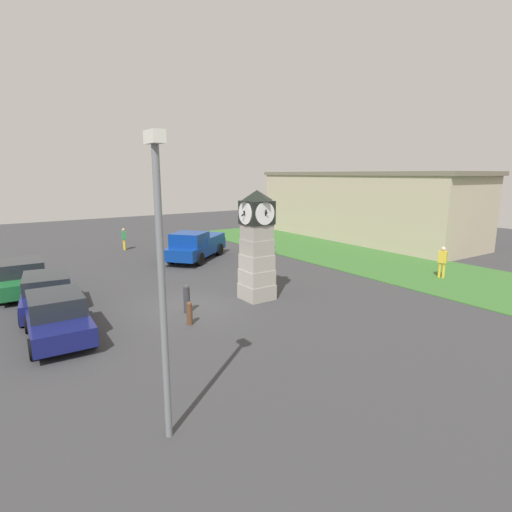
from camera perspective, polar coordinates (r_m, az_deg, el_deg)
The scene contains 14 objects.
ground_plane at distance 16.64m, azimuth -9.61°, elevation -7.30°, with size 73.21×73.21×0.00m, color #38383A.
clock_tower at distance 17.02m, azimuth 0.12°, elevation 1.36°, with size 1.50×1.57×4.71m.
bollard_near_tower at distance 14.73m, azimuth -9.48°, elevation -8.03°, with size 0.21×0.21×0.87m.
bollard_mid_row at distance 15.93m, azimuth -9.87°, elevation -6.00°, with size 0.25×0.25×1.14m.
car_navy_sedan at distance 20.95m, azimuth -30.45°, elevation -2.66°, with size 3.94×2.15×1.51m.
car_near_tower at distance 17.76m, azimuth -27.64°, elevation -4.75°, with size 4.33×2.32×1.46m.
car_by_building at distance 14.79m, azimuth -26.51°, elevation -7.77°, with size 3.93×2.03×1.49m.
pickup_truck at distance 25.58m, azimuth -8.58°, elevation 1.56°, with size 4.95×5.44×1.85m.
bench at distance 27.39m, azimuth 1.01°, elevation 1.49°, with size 1.68×1.12×0.90m.
pedestrian_near_bench at distance 30.03m, azimuth -18.35°, elevation 2.50°, with size 0.42×0.28×1.56m.
pedestrian_by_cars at distance 22.81m, azimuth 25.08°, elevation -0.57°, with size 0.45×0.35×1.69m.
street_lamp_near_road at distance 7.83m, azimuth -13.40°, elevation -1.99°, with size 0.50×0.24×6.13m.
warehouse_blue_far at distance 34.64m, azimuth 14.86°, elevation 7.00°, with size 19.63×6.79×5.53m.
grass_verge_far at distance 23.73m, azimuth 24.49°, elevation -2.41°, with size 43.93×7.40×0.04m, color #386B2D.
Camera 1 is at (14.30, -6.61, 5.36)m, focal length 28.00 mm.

